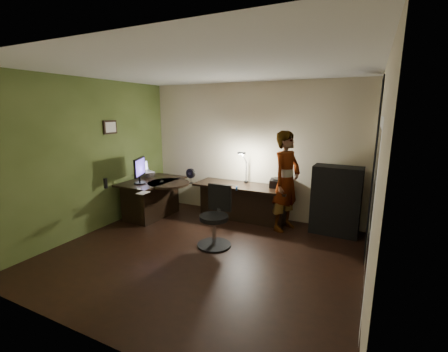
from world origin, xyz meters
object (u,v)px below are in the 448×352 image
at_px(desk_right, 242,202).
at_px(office_chair, 214,217).
at_px(monitor, 139,174).
at_px(person, 286,181).
at_px(desk_left, 153,198).
at_px(cabinet, 336,200).

relative_size(desk_right, office_chair, 1.95).
height_order(monitor, office_chair, monitor).
distance_m(monitor, person, 2.78).
bearing_deg(office_chair, desk_left, 156.98).
distance_m(cabinet, person, 0.92).
bearing_deg(office_chair, desk_right, 90.95).
distance_m(desk_left, person, 2.72).
bearing_deg(monitor, person, -4.73).
xyz_separation_m(desk_left, monitor, (-0.03, -0.33, 0.57)).
relative_size(desk_left, desk_right, 0.70).
relative_size(office_chair, person, 0.54).
bearing_deg(office_chair, monitor, 166.88).
bearing_deg(office_chair, person, 53.56).
relative_size(desk_right, cabinet, 1.57).
distance_m(desk_right, monitor, 2.08).
relative_size(cabinet, person, 0.67).
bearing_deg(desk_right, office_chair, -87.35).
distance_m(desk_right, person, 1.06).
bearing_deg(desk_left, cabinet, 13.80).
distance_m(desk_right, office_chair, 1.33).
distance_m(office_chair, person, 1.53).
relative_size(desk_left, office_chair, 1.36).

